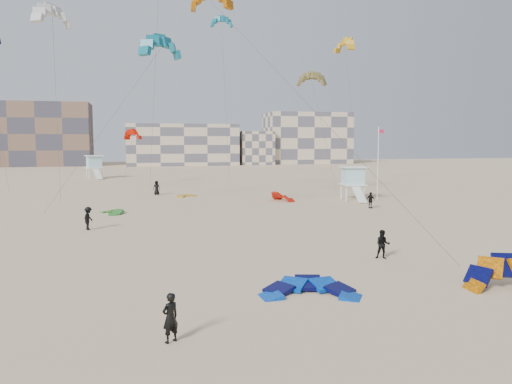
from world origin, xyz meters
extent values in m
plane|color=#CAAE87|center=(0.00, 0.00, 0.00)|extent=(320.00, 320.00, 0.00)
imported|color=black|center=(-1.71, -3.06, 0.90)|extent=(0.78, 0.71, 1.79)
imported|color=black|center=(11.56, 6.74, 0.88)|extent=(1.06, 0.98, 1.75)
imported|color=black|center=(-6.68, 21.16, 0.93)|extent=(1.04, 1.36, 1.86)
imported|color=black|center=(21.14, 27.84, 0.86)|extent=(0.89, 1.08, 1.73)
imported|color=black|center=(-0.43, 46.43, 0.95)|extent=(1.04, 0.80, 1.89)
imported|color=black|center=(29.14, 53.08, 0.79)|extent=(0.93, 1.53, 1.58)
cylinder|color=#3F3F3F|center=(-5.58, 24.48, 8.02)|extent=(10.02, 0.14, 14.05)
cylinder|color=#3F3F3F|center=(8.57, 15.36, 10.91)|extent=(7.88, 29.54, 19.84)
cylinder|color=#3F3F3F|center=(-10.32, 31.93, 9.82)|extent=(0.22, 1.99, 17.65)
cylinder|color=#3F3F3F|center=(-0.59, 43.53, 13.11)|extent=(1.29, 12.32, 24.22)
cylinder|color=#3F3F3F|center=(18.63, 35.22, 7.85)|extent=(0.17, 9.56, 13.71)
cylinder|color=#3F3F3F|center=(29.20, 50.91, 11.24)|extent=(1.81, 2.84, 20.49)
cylinder|color=#3F3F3F|center=(10.83, 58.05, 13.77)|extent=(0.79, 10.56, 25.55)
cylinder|color=#3F3F3F|center=(-4.21, 60.70, 4.50)|extent=(1.47, 6.26, 7.02)
cube|color=white|center=(22.53, 35.50, 1.85)|extent=(3.10, 3.10, 0.14)
cube|color=#A7D8E4|center=(22.53, 35.50, 2.92)|extent=(2.55, 2.55, 1.98)
cube|color=white|center=(22.53, 35.50, 3.99)|extent=(3.21, 3.21, 0.16)
cube|color=white|center=(22.53, 32.83, 0.89)|extent=(1.33, 2.92, 1.64)
cube|color=white|center=(-10.90, 79.16, 2.01)|extent=(3.72, 3.72, 0.15)
cube|color=#A7D8E4|center=(-10.90, 79.16, 3.16)|extent=(3.05, 3.05, 2.15)
cube|color=white|center=(-10.90, 79.16, 4.32)|extent=(3.85, 3.85, 0.17)
cube|color=white|center=(-10.90, 76.26, 0.97)|extent=(1.87, 3.23, 1.78)
cylinder|color=white|center=(25.48, 34.92, 4.40)|extent=(0.11, 0.11, 8.80)
cube|color=#C91A49|center=(25.81, 34.92, 8.25)|extent=(0.66, 0.02, 0.44)
cube|color=brown|center=(-30.00, 134.00, 9.00)|extent=(28.00, 14.00, 18.00)
cube|color=beige|center=(10.00, 130.00, 6.00)|extent=(32.00, 16.00, 12.00)
cube|color=beige|center=(50.00, 132.00, 8.00)|extent=(26.00, 14.00, 16.00)
cube|color=beige|center=(32.00, 128.00, 5.00)|extent=(10.00, 10.00, 10.00)
camera|label=1|loc=(-2.66, -20.28, 7.08)|focal=35.00mm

